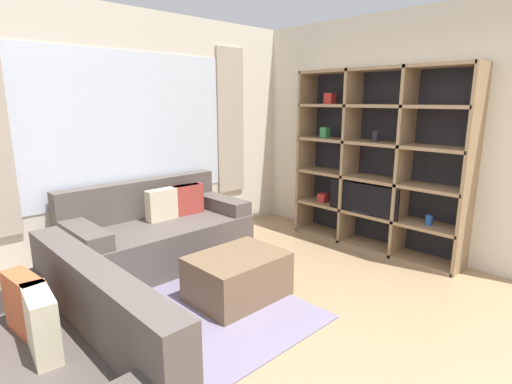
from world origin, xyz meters
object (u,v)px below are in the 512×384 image
at_px(couch_side, 40,381).
at_px(couch_main, 159,234).
at_px(ottoman, 238,277).
at_px(shelving_unit, 376,162).

bearing_deg(couch_side, couch_main, 134.46).
relative_size(couch_side, ottoman, 2.11).
xyz_separation_m(shelving_unit, ottoman, (-2.04, 0.14, -0.83)).
distance_m(couch_side, ottoman, 1.78).
bearing_deg(ottoman, shelving_unit, -3.92).
relative_size(couch_main, couch_side, 1.08).
distance_m(couch_main, ottoman, 1.22).
bearing_deg(shelving_unit, ottoman, 176.08).
bearing_deg(shelving_unit, couch_side, -175.79).
height_order(shelving_unit, ottoman, shelving_unit).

